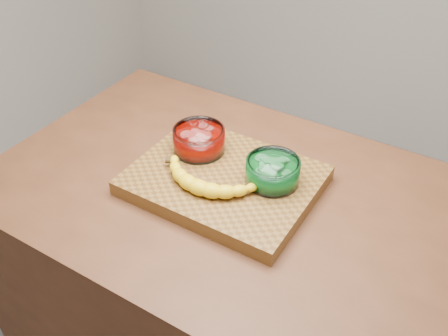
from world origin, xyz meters
The scene contains 5 objects.
counter centered at (0.00, 0.00, 0.45)m, with size 1.20×0.80×0.90m, color #522C18.
cutting_board centered at (0.00, 0.00, 0.92)m, with size 0.45×0.35×0.04m, color brown.
bowl_red centered at (-0.11, 0.05, 0.97)m, with size 0.14×0.14×0.06m.
bowl_green centered at (0.11, 0.04, 0.97)m, with size 0.13×0.13×0.06m.
banana centered at (-0.02, -0.06, 0.96)m, with size 0.28×0.13×0.04m, color yellow, non-canonical shape.
Camera 1 is at (0.51, -0.83, 1.72)m, focal length 40.00 mm.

